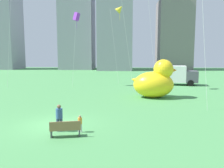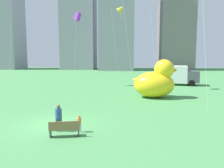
# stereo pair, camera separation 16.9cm
# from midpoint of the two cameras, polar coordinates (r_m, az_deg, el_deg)

# --- Properties ---
(ground_plane) EXTENTS (140.00, 140.00, 0.00)m
(ground_plane) POSITION_cam_midpoint_polar(r_m,az_deg,el_deg) (15.72, -13.99, -9.55)
(ground_plane) COLOR #488B4D
(park_bench) EXTENTS (1.72, 0.79, 0.90)m
(park_bench) POSITION_cam_midpoint_polar(r_m,az_deg,el_deg) (13.21, -11.64, -10.55)
(park_bench) COLOR olive
(park_bench) RESTS_ON ground
(person_adult) EXTENTS (0.39, 0.39, 1.59)m
(person_adult) POSITION_cam_midpoint_polar(r_m,az_deg,el_deg) (14.12, -13.04, -7.75)
(person_adult) COLOR #38476B
(person_adult) RESTS_ON ground
(person_child) EXTENTS (0.24, 0.24, 1.00)m
(person_child) POSITION_cam_midpoint_polar(r_m,az_deg,el_deg) (13.83, -8.14, -9.34)
(person_child) COLOR silver
(person_child) RESTS_ON ground
(giant_inflatable_duck) EXTENTS (4.83, 3.10, 4.00)m
(giant_inflatable_duck) POSITION_cam_midpoint_polar(r_m,az_deg,el_deg) (24.87, 10.24, 0.63)
(giant_inflatable_duck) COLOR yellow
(giant_inflatable_duck) RESTS_ON ground
(box_truck) EXTENTS (6.31, 3.23, 2.85)m
(box_truck) POSITION_cam_midpoint_polar(r_m,az_deg,el_deg) (36.15, 14.95, 2.07)
(box_truck) COLOR white
(box_truck) RESTS_ON ground
(city_skyline) EXTENTS (64.03, 14.61, 40.26)m
(city_skyline) POSITION_cam_midpoint_polar(r_m,az_deg,el_deg) (74.26, -5.68, 14.65)
(city_skyline) COLOR gray
(city_skyline) RESTS_ON ground
(kite_purple) EXTENTS (1.29, 1.17, 10.43)m
(kite_purple) POSITION_cam_midpoint_polar(r_m,az_deg,el_deg) (34.53, -8.78, 15.79)
(kite_purple) COLOR silver
(kite_purple) RESTS_ON ground
(kite_yellow) EXTENTS (2.37, 2.16, 12.50)m
(kite_yellow) POSITION_cam_midpoint_polar(r_m,az_deg,el_deg) (39.02, 1.77, 17.78)
(kite_yellow) COLOR silver
(kite_yellow) RESTS_ON ground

